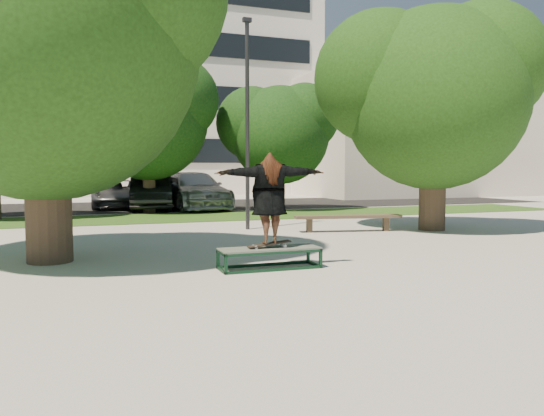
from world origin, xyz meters
name	(u,v)px	position (x,y,z in m)	size (l,w,h in m)	color
ground	(274,258)	(0.00, 0.00, 0.00)	(120.00, 120.00, 0.00)	#A29C95
grass_strip	(212,216)	(1.00, 9.50, 0.01)	(30.00, 4.00, 0.02)	#224A15
asphalt_strip	(160,206)	(0.00, 16.00, 0.01)	(40.00, 8.00, 0.01)	black
tree_left	(38,27)	(-4.29, 1.09, 4.42)	(6.96, 5.95, 7.12)	#38281E
tree_right	(430,88)	(5.92, 3.08, 4.09)	(6.24, 5.33, 6.51)	#38281E
bg_tree_mid	(146,113)	(-1.08, 12.08, 4.02)	(5.76, 4.92, 6.24)	#38281E
bg_tree_right	(278,129)	(4.43, 11.57, 3.49)	(5.04, 4.31, 5.43)	#38281E
lamppost	(247,122)	(1.00, 5.00, 3.15)	(0.25, 0.15, 6.11)	#2D2D30
office_building	(101,85)	(-2.00, 31.98, 8.00)	(30.00, 14.12, 16.00)	silver
side_building	(407,137)	(18.00, 22.00, 4.00)	(15.00, 10.00, 8.00)	beige
grind_box	(269,258)	(-0.48, -1.07, 0.19)	(1.80, 0.60, 0.38)	#113420
skater_rig	(269,198)	(-0.49, -1.07, 1.26)	(2.02, 0.71, 1.69)	white
bench	(348,218)	(3.50, 3.45, 0.39)	(3.09, 0.99, 0.47)	brown
car_dark	(151,192)	(-0.75, 13.56, 0.78)	(1.66, 4.76, 1.57)	black
car_grey	(118,194)	(-2.00, 15.26, 0.64)	(2.14, 4.63, 1.29)	slate
car_silver_b	(193,191)	(1.13, 13.60, 0.82)	(2.30, 5.66, 1.64)	#B3B3B8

